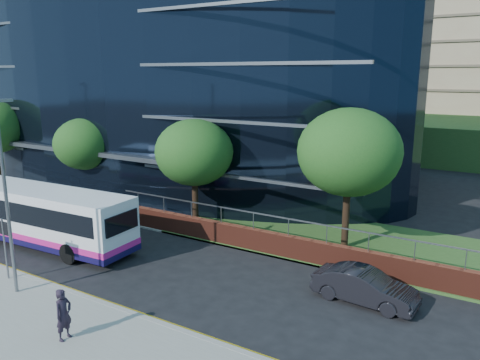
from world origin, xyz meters
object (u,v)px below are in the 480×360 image
Objects in this scene: pedestrian at (64,314)px; city_bus at (42,216)px; tree_far_c at (194,153)px; parked_car at (365,286)px; tree_far_d at (349,152)px; street_sign at (4,236)px; tree_far_b at (85,144)px; streetlight_east at (6,192)px.

city_bus is at bearing 51.45° from pedestrian.
tree_far_c is 12.99m from parked_car.
tree_far_d is 7.43m from parked_car.
street_sign is at bearing -103.29° from tree_far_c.
street_sign is 11.14m from tree_far_c.
tree_far_b is 14.74m from streetlight_east.
city_bus is 16.96m from parked_car.
parked_car is (2.64, -5.28, -4.50)m from tree_far_d.
city_bus is 6.36× the size of pedestrian.
street_sign is 6.61m from pedestrian.
street_sign reaches higher than pedestrian.
street_sign is at bearing -55.92° from tree_far_b.
city_bus is at bearing -56.26° from tree_far_b.
pedestrian is (6.22, -1.93, -1.09)m from street_sign.
pedestrian is at bearing -35.86° from city_bus.
tree_far_c reaches higher than parked_car.
street_sign is 4.59m from city_bus.
streetlight_east is at bearing -21.36° from street_sign.
tree_far_b is at bearing 127.63° from streetlight_east.
streetlight_east reaches higher than parked_car.
street_sign is 1.53× the size of pedestrian.
tree_far_b is 22.44m from parked_car.
tree_far_d is at bearing 45.22° from street_sign.
tree_far_c is at bearing 73.70° from parked_car.
pedestrian reaches higher than parked_car.
tree_far_c is 13.51m from pedestrian.
tree_far_c is at bearing 50.21° from city_bus.
tree_far_d reaches higher than tree_far_b.
streetlight_east is 4.38× the size of pedestrian.
parked_car is at bearing -20.20° from tree_far_c.
tree_far_d is 1.78× the size of parked_car.
tree_far_b is 19.18m from pedestrian.
city_bus reaches higher than pedestrian.
city_bus reaches higher than street_sign.
parked_car is (12.64, 6.89, -3.75)m from streetlight_east.
tree_far_b is 1.45× the size of parked_car.
street_sign is at bearing 117.93° from parked_car.
streetlight_east reaches higher than tree_far_c.
streetlight_east reaches higher than city_bus.
tree_far_c is at bearing 84.89° from streetlight_east.
street_sign is 0.67× the size of parked_car.
pedestrian is (-5.28, -13.52, -4.12)m from tree_far_d.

